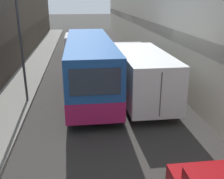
{
  "coord_description": "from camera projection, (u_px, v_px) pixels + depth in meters",
  "views": [
    {
      "loc": [
        -1.16,
        -0.6,
        5.29
      ],
      "look_at": [
        0.15,
        9.76,
        1.6
      ],
      "focal_mm": 42.0,
      "sensor_mm": 36.0,
      "label": 1
    }
  ],
  "objects": [
    {
      "name": "bus",
      "position": [
        90.0,
        65.0,
        14.88
      ],
      "size": [
        2.46,
        10.06,
        3.1
      ],
      "color": "#1E519E",
      "rests_on": "ground_plane"
    },
    {
      "name": "sidewalk_left",
      "position": [
        21.0,
        88.0,
        15.9
      ],
      "size": [
        2.09,
        60.0,
        0.14
      ],
      "color": "gray",
      "rests_on": "ground_plane"
    },
    {
      "name": "ground_plane",
      "position": [
        99.0,
        86.0,
        16.49
      ],
      "size": [
        150.0,
        150.0,
        0.0
      ],
      "primitive_type": "plane",
      "color": "#33302D"
    },
    {
      "name": "panel_van",
      "position": [
        76.0,
        43.0,
        25.58
      ],
      "size": [
        1.97,
        4.22,
        1.85
      ],
      "color": "#BCBCC1",
      "rests_on": "ground_plane"
    },
    {
      "name": "box_truck",
      "position": [
        139.0,
        70.0,
        14.49
      ],
      "size": [
        2.31,
        8.46,
        2.66
      ],
      "color": "silver",
      "rests_on": "ground_plane"
    }
  ]
}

